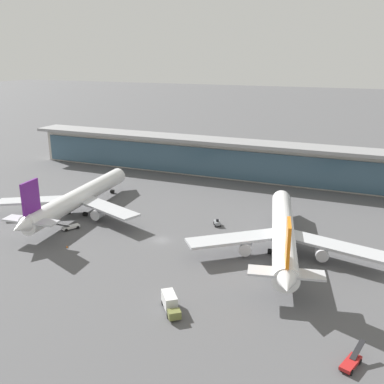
# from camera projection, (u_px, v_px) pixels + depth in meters

# --- Properties ---
(ground_plane) EXTENTS (1200.00, 1200.00, 0.00)m
(ground_plane) POSITION_uv_depth(u_px,v_px,m) (162.00, 240.00, 115.34)
(ground_plane) COLOR #515154
(airliner_left_stand) EXTENTS (46.62, 60.91, 16.21)m
(airliner_left_stand) POSITION_uv_depth(u_px,v_px,m) (78.00, 198.00, 133.34)
(airliner_left_stand) COLOR white
(airliner_left_stand) RESTS_ON ground
(airliner_centre_stand) EXTENTS (45.61, 60.26, 16.21)m
(airliner_centre_stand) POSITION_uv_depth(u_px,v_px,m) (283.00, 233.00, 106.91)
(airliner_centre_stand) COLOR white
(airliner_centre_stand) RESTS_ON ground
(service_truck_near_nose_red) EXTENTS (3.49, 6.87, 2.70)m
(service_truck_near_nose_red) POSITION_uv_depth(u_px,v_px,m) (351.00, 362.00, 68.40)
(service_truck_near_nose_red) COLOR #B21E1E
(service_truck_near_nose_red) RESTS_ON ground
(service_truck_under_wing_olive) EXTENTS (6.36, 7.14, 3.10)m
(service_truck_under_wing_olive) POSITION_uv_depth(u_px,v_px,m) (170.00, 303.00, 83.13)
(service_truck_under_wing_olive) COLOR olive
(service_truck_under_wing_olive) RESTS_ON ground
(service_truck_mid_apron_grey) EXTENTS (2.90, 3.33, 2.05)m
(service_truck_mid_apron_grey) POSITION_uv_depth(u_px,v_px,m) (217.00, 223.00, 124.95)
(service_truck_mid_apron_grey) COLOR gray
(service_truck_mid_apron_grey) RESTS_ON ground
(service_truck_by_tail_white) EXTENTS (4.56, 6.57, 2.70)m
(service_truck_by_tail_white) POSITION_uv_depth(u_px,v_px,m) (70.00, 227.00, 122.15)
(service_truck_by_tail_white) COLOR silver
(service_truck_by_tail_white) RESTS_ON ground
(service_truck_on_taxiway_white) EXTENTS (6.08, 8.63, 2.95)m
(service_truck_on_taxiway_white) POSITION_uv_depth(u_px,v_px,m) (41.00, 203.00, 138.66)
(service_truck_on_taxiway_white) COLOR silver
(service_truck_on_taxiway_white) RESTS_ON ground
(terminal_building) EXTENTS (183.60, 12.80, 15.20)m
(terminal_building) POSITION_uv_depth(u_px,v_px,m) (238.00, 159.00, 170.94)
(terminal_building) COLOR beige
(terminal_building) RESTS_ON ground
(safety_cone_alpha) EXTENTS (0.62, 0.62, 0.70)m
(safety_cone_alpha) POSITION_uv_depth(u_px,v_px,m) (67.00, 246.00, 110.78)
(safety_cone_alpha) COLOR orange
(safety_cone_alpha) RESTS_ON ground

